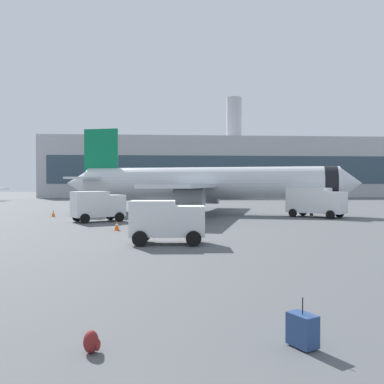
# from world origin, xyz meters

# --- Properties ---
(airplane_at_gate) EXTENTS (35.22, 32.10, 10.50)m
(airplane_at_gate) POSITION_xyz_m (4.88, 46.77, 3.66)
(airplane_at_gate) COLOR silver
(airplane_at_gate) RESTS_ON ground
(service_truck) EXTENTS (5.27, 4.26, 2.90)m
(service_truck) POSITION_xyz_m (-6.35, 37.52, 1.61)
(service_truck) COLOR white
(service_truck) RESTS_ON ground
(fuel_truck) EXTENTS (5.97, 5.91, 3.20)m
(fuel_truck) POSITION_xyz_m (16.30, 41.29, 1.77)
(fuel_truck) COLOR white
(fuel_truck) RESTS_ON ground
(cargo_van) EXTENTS (4.51, 2.54, 2.60)m
(cargo_van) POSITION_xyz_m (0.11, 22.17, 1.45)
(cargo_van) COLOR white
(cargo_van) RESTS_ON ground
(safety_cone_near) EXTENTS (0.44, 0.44, 0.76)m
(safety_cone_near) POSITION_xyz_m (-3.68, 29.84, 0.37)
(safety_cone_near) COLOR #F2590C
(safety_cone_near) RESTS_ON ground
(safety_cone_mid) EXTENTS (0.44, 0.44, 0.78)m
(safety_cone_mid) POSITION_xyz_m (-12.22, 44.22, 0.38)
(safety_cone_mid) COLOR #F2590C
(safety_cone_mid) RESTS_ON ground
(safety_cone_far) EXTENTS (0.44, 0.44, 0.82)m
(safety_cone_far) POSITION_xyz_m (0.37, 49.73, 0.40)
(safety_cone_far) COLOR #F2590C
(safety_cone_far) RESTS_ON ground
(rolling_suitcase) EXTENTS (0.65, 0.75, 1.10)m
(rolling_suitcase) POSITION_xyz_m (2.97, 6.05, 0.39)
(rolling_suitcase) COLOR navy
(rolling_suitcase) RESTS_ON ground
(traveller_backpack) EXTENTS (0.36, 0.40, 0.48)m
(traveller_backpack) POSITION_xyz_m (-1.58, 6.07, 0.23)
(traveller_backpack) COLOR maroon
(traveller_backpack) RESTS_ON ground
(terminal_building) EXTENTS (105.17, 18.99, 28.56)m
(terminal_building) POSITION_xyz_m (19.68, 117.04, 8.38)
(terminal_building) COLOR #B2B2B7
(terminal_building) RESTS_ON ground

